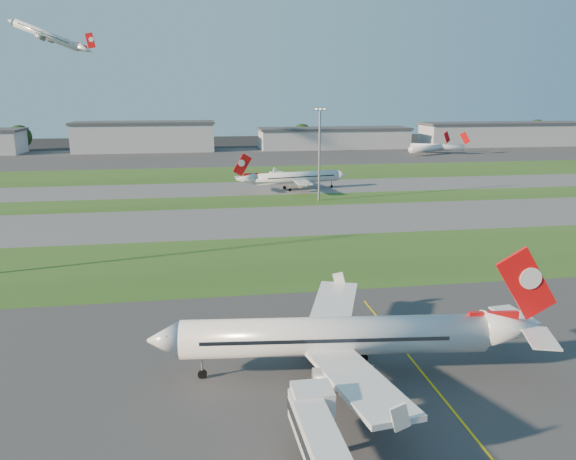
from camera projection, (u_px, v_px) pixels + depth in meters
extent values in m
plane|color=black|center=(405.00, 418.00, 52.84)|extent=(700.00, 700.00, 0.00)
cube|color=#333335|center=(405.00, 418.00, 52.84)|extent=(300.00, 70.00, 0.01)
cube|color=#274818|center=(303.00, 260.00, 102.69)|extent=(300.00, 34.00, 0.01)
cube|color=#515154|center=(278.00, 220.00, 134.32)|extent=(300.00, 32.00, 0.01)
cube|color=#274818|center=(265.00, 201.00, 158.29)|extent=(300.00, 18.00, 0.01)
cube|color=#515154|center=(257.00, 188.00, 179.38)|extent=(300.00, 26.00, 0.01)
cube|color=#274818|center=(248.00, 174.00, 211.02)|extent=(300.00, 40.00, 0.01)
cube|color=#333335|center=(237.00, 156.00, 268.53)|extent=(400.00, 80.00, 0.01)
cube|color=gold|center=(455.00, 414.00, 53.61)|extent=(0.25, 60.00, 0.02)
cube|color=silver|center=(312.00, 404.00, 47.93)|extent=(3.40, 3.00, 3.00)
cylinder|color=gray|center=(316.00, 442.00, 46.68)|extent=(0.70, 0.70, 3.20)
cube|color=black|center=(316.00, 455.00, 46.98)|extent=(2.20, 1.20, 0.70)
cylinder|color=silver|center=(333.00, 336.00, 59.90)|extent=(32.71, 7.45, 4.11)
cube|color=red|center=(526.00, 284.00, 59.69)|extent=(7.02, 1.10, 8.19)
cube|color=silver|center=(358.00, 381.00, 51.69)|extent=(7.10, 16.75, 1.67)
cube|color=silver|center=(333.00, 310.00, 68.48)|extent=(10.11, 16.92, 1.67)
cylinder|color=gray|center=(336.00, 380.00, 54.20)|extent=(4.78, 2.95, 2.49)
cylinder|color=gray|center=(321.00, 327.00, 66.37)|extent=(4.78, 2.95, 2.49)
cylinder|color=silver|center=(297.00, 177.00, 175.56)|extent=(27.93, 8.74, 3.52)
cube|color=red|center=(242.00, 165.00, 168.57)|extent=(5.96, 1.46, 7.00)
cube|color=silver|center=(286.00, 176.00, 182.12)|extent=(9.64, 14.34, 1.43)
cube|color=silver|center=(303.00, 182.00, 168.62)|extent=(4.89, 14.08, 1.43)
cylinder|color=gray|center=(292.00, 180.00, 180.97)|extent=(4.22, 2.83, 2.13)
cylinder|color=gray|center=(304.00, 185.00, 171.18)|extent=(4.22, 2.83, 2.13)
cylinder|color=silver|center=(47.00, 35.00, 239.09)|extent=(27.67, 5.76, 3.48)
cube|color=red|center=(88.00, 24.00, 239.25)|extent=(5.95, 0.81, 6.93)
cube|color=silver|center=(43.00, 35.00, 232.18)|extent=(6.27, 14.22, 1.42)
cube|color=silver|center=(55.00, 38.00, 246.36)|extent=(8.33, 14.33, 1.42)
cylinder|color=gray|center=(42.00, 38.00, 234.27)|extent=(4.01, 2.42, 2.11)
cylinder|color=gray|center=(50.00, 40.00, 244.55)|extent=(4.01, 2.42, 2.11)
cylinder|color=silver|center=(429.00, 148.00, 273.34)|extent=(24.67, 14.53, 3.20)
cube|color=red|center=(447.00, 137.00, 279.57)|extent=(4.76, 2.59, 6.16)
cylinder|color=silver|center=(437.00, 147.00, 279.31)|extent=(24.42, 15.12, 3.20)
cube|color=red|center=(465.00, 138.00, 274.03)|extent=(4.70, 2.71, 6.16)
cylinder|color=gray|center=(319.00, 156.00, 155.69)|extent=(0.60, 0.60, 25.00)
cube|color=gray|center=(320.00, 109.00, 152.60)|extent=(3.20, 0.50, 0.80)
cube|color=#FFF2CC|center=(320.00, 109.00, 152.60)|extent=(2.80, 0.70, 0.35)
cube|color=#96999D|center=(145.00, 138.00, 288.69)|extent=(70.00, 22.00, 14.00)
cube|color=#383A3F|center=(144.00, 123.00, 286.87)|extent=(71.40, 23.00, 1.20)
cube|color=#96999D|center=(334.00, 139.00, 304.56)|extent=(80.00, 22.00, 10.00)
cube|color=#383A3F|center=(334.00, 129.00, 303.22)|extent=(81.60, 23.00, 1.20)
cube|color=#96999D|center=(505.00, 135.00, 319.72)|extent=(95.00, 22.00, 12.00)
cube|color=#383A3F|center=(506.00, 123.00, 318.14)|extent=(96.90, 23.00, 1.20)
cylinder|color=black|center=(21.00, 146.00, 294.21)|extent=(1.00, 1.00, 4.40)
sphere|color=black|center=(20.00, 137.00, 293.02)|extent=(12.10, 12.10, 12.10)
cylinder|color=black|center=(194.00, 145.00, 304.33)|extent=(1.00, 1.00, 3.60)
sphere|color=black|center=(194.00, 138.00, 303.36)|extent=(9.90, 9.90, 9.90)
cylinder|color=black|center=(302.00, 143.00, 316.37)|extent=(1.00, 1.00, 4.20)
sphere|color=black|center=(302.00, 134.00, 315.24)|extent=(11.55, 11.55, 11.55)
cylinder|color=black|center=(429.00, 141.00, 326.05)|extent=(1.00, 1.00, 3.80)
sphere|color=black|center=(430.00, 134.00, 325.03)|extent=(10.45, 10.45, 10.45)
cylinder|color=black|center=(536.00, 139.00, 340.57)|extent=(1.00, 1.00, 4.60)
sphere|color=black|center=(537.00, 130.00, 339.33)|extent=(12.65, 12.65, 12.65)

